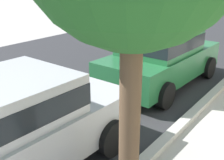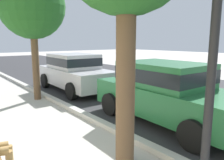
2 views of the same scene
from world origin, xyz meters
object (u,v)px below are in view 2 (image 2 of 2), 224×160
object	(u,v)px
parked_car_silver	(75,71)
parked_car_green	(166,90)
street_tree_near_bench	(32,7)
lamp_post	(217,4)

from	to	relation	value
parked_car_silver	parked_car_green	world-z (taller)	same
street_tree_near_bench	parked_car_green	size ratio (longest dim) A/B	1.06
parked_car_green	lamp_post	world-z (taller)	lamp_post
lamp_post	street_tree_near_bench	bearing A→B (deg)	-179.41
street_tree_near_bench	lamp_post	xyz separation A→B (m)	(6.41, 0.07, -0.71)
street_tree_near_bench	lamp_post	bearing A→B (deg)	0.59
parked_car_silver	parked_car_green	bearing A→B (deg)	0.00
street_tree_near_bench	lamp_post	size ratio (longest dim) A/B	1.13
street_tree_near_bench	parked_car_silver	distance (m)	3.07
parked_car_green	parked_car_silver	bearing A→B (deg)	180.00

